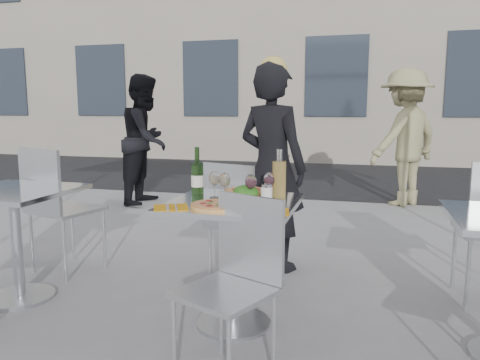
% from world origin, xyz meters
% --- Properties ---
extents(ground, '(80.00, 80.00, 0.00)m').
position_xyz_m(ground, '(0.00, 0.00, 0.00)').
color(ground, gray).
extents(street_asphalt, '(24.00, 5.00, 0.00)m').
position_xyz_m(street_asphalt, '(0.00, 6.50, 0.00)').
color(street_asphalt, black).
rests_on(street_asphalt, ground).
extents(main_table, '(0.72, 0.72, 0.75)m').
position_xyz_m(main_table, '(0.00, 0.00, 0.54)').
color(main_table, '#B7BABF').
rests_on(main_table, ground).
extents(side_table_left, '(0.72, 0.72, 0.75)m').
position_xyz_m(side_table_left, '(-1.50, 0.00, 0.54)').
color(side_table_left, '#B7BABF').
rests_on(side_table_left, ground).
extents(chair_far, '(0.52, 0.53, 0.91)m').
position_xyz_m(chair_far, '(-0.13, 0.55, 0.54)').
color(chair_far, silver).
rests_on(chair_far, ground).
extents(chair_near, '(0.52, 0.52, 0.86)m').
position_xyz_m(chair_near, '(0.15, -0.46, 0.51)').
color(chair_near, silver).
rests_on(chair_near, ground).
extents(side_chair_lfar, '(0.56, 0.57, 0.98)m').
position_xyz_m(side_chair_lfar, '(-1.55, 0.49, 0.58)').
color(side_chair_lfar, silver).
rests_on(side_chair_lfar, ground).
extents(woman_diner, '(0.70, 0.59, 1.62)m').
position_xyz_m(woman_diner, '(0.01, 1.08, 0.81)').
color(woman_diner, black).
rests_on(woman_diner, ground).
extents(pedestrian_a, '(0.69, 0.87, 1.73)m').
position_xyz_m(pedestrian_a, '(-2.15, 3.24, 0.86)').
color(pedestrian_a, black).
rests_on(pedestrian_a, ground).
extents(pedestrian_b, '(1.27, 1.31, 1.80)m').
position_xyz_m(pedestrian_b, '(1.21, 3.99, 0.90)').
color(pedestrian_b, '#948C5F').
rests_on(pedestrian_b, ground).
extents(pizza_near, '(0.31, 0.31, 0.02)m').
position_xyz_m(pizza_near, '(-0.03, -0.18, 0.76)').
color(pizza_near, '#E8B15A').
rests_on(pizza_near, main_table).
extents(pizza_far, '(0.31, 0.31, 0.03)m').
position_xyz_m(pizza_far, '(0.02, 0.21, 0.77)').
color(pizza_far, white).
rests_on(pizza_far, main_table).
extents(salad_plate, '(0.22, 0.22, 0.09)m').
position_xyz_m(salad_plate, '(0.06, 0.06, 0.79)').
color(salad_plate, white).
rests_on(salad_plate, main_table).
extents(wine_bottle, '(0.07, 0.08, 0.29)m').
position_xyz_m(wine_bottle, '(-0.26, 0.11, 0.86)').
color(wine_bottle, '#28501E').
rests_on(wine_bottle, main_table).
extents(carafe, '(0.08, 0.08, 0.29)m').
position_xyz_m(carafe, '(0.24, 0.16, 0.87)').
color(carafe, tan).
rests_on(carafe, main_table).
extents(sugar_shaker, '(0.06, 0.06, 0.11)m').
position_xyz_m(sugar_shaker, '(0.20, -0.01, 0.80)').
color(sugar_shaker, white).
rests_on(sugar_shaker, main_table).
extents(wineglass_white_a, '(0.07, 0.07, 0.16)m').
position_xyz_m(wineglass_white_a, '(-0.14, 0.08, 0.86)').
color(wineglass_white_a, white).
rests_on(wineglass_white_a, main_table).
extents(wineglass_white_b, '(0.07, 0.07, 0.16)m').
position_xyz_m(wineglass_white_b, '(-0.06, 0.04, 0.86)').
color(wineglass_white_b, white).
rests_on(wineglass_white_b, main_table).
extents(wineglass_red_a, '(0.07, 0.07, 0.16)m').
position_xyz_m(wineglass_red_a, '(0.10, 0.02, 0.86)').
color(wineglass_red_a, white).
rests_on(wineglass_red_a, main_table).
extents(wineglass_red_b, '(0.07, 0.07, 0.16)m').
position_xyz_m(wineglass_red_b, '(0.18, 0.13, 0.86)').
color(wineglass_red_b, white).
rests_on(wineglass_red_b, main_table).
extents(napkin_left, '(0.24, 0.24, 0.01)m').
position_xyz_m(napkin_left, '(-0.27, -0.26, 0.75)').
color(napkin_left, orange).
rests_on(napkin_left, main_table).
extents(napkin_right, '(0.21, 0.21, 0.01)m').
position_xyz_m(napkin_right, '(0.27, -0.22, 0.75)').
color(napkin_right, orange).
rests_on(napkin_right, main_table).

